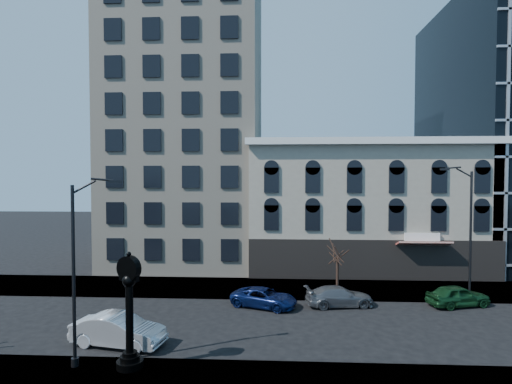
{
  "coord_description": "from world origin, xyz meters",
  "views": [
    {
      "loc": [
        3.45,
        -24.06,
        8.98
      ],
      "look_at": [
        2.0,
        4.0,
        8.0
      ],
      "focal_mm": 28.0,
      "sensor_mm": 36.0,
      "label": 1
    }
  ],
  "objects": [
    {
      "name": "ground",
      "position": [
        0.0,
        0.0,
        0.0
      ],
      "size": [
        160.0,
        160.0,
        0.0
      ],
      "primitive_type": "plane",
      "color": "black",
      "rests_on": "ground"
    },
    {
      "name": "sidewalk_far",
      "position": [
        0.0,
        8.0,
        0.06
      ],
      "size": [
        160.0,
        6.0,
        0.12
      ],
      "primitive_type": "cube",
      "color": "#9C998E",
      "rests_on": "ground"
    },
    {
      "name": "cream_tower",
      "position": [
        -6.11,
        18.88,
        19.32
      ],
      "size": [
        15.9,
        15.4,
        42.5
      ],
      "color": "beige",
      "rests_on": "ground"
    },
    {
      "name": "victorian_row",
      "position": [
        12.0,
        15.89,
        6.0
      ],
      "size": [
        22.6,
        11.19,
        12.5
      ],
      "color": "#A99F8B",
      "rests_on": "ground"
    },
    {
      "name": "street_clock",
      "position": [
        -3.39,
        -6.03,
        2.59
      ],
      "size": [
        1.24,
        1.24,
        5.46
      ],
      "rotation": [
        0.0,
        0.0,
        -0.36
      ],
      "color": "black",
      "rests_on": "sidewalk_near"
    },
    {
      "name": "street_lamp_near",
      "position": [
        -5.4,
        -5.83,
        6.94
      ],
      "size": [
        2.25,
        0.99,
        9.04
      ],
      "rotation": [
        0.0,
        0.0,
        0.34
      ],
      "color": "black",
      "rests_on": "sidewalk_near"
    },
    {
      "name": "street_lamp_far",
      "position": [
        17.04,
        6.06,
        7.59
      ],
      "size": [
        2.56,
        0.51,
        9.89
      ],
      "rotation": [
        0.0,
        0.0,
        3.06
      ],
      "color": "black",
      "rests_on": "sidewalk_far"
    },
    {
      "name": "bare_tree_far",
      "position": [
        8.27,
        7.52,
        3.37
      ],
      "size": [
        2.52,
        2.52,
        4.32
      ],
      "color": "#322119",
      "rests_on": "sidewalk_far"
    },
    {
      "name": "car_near_b",
      "position": [
        -5.01,
        -3.38,
        0.83
      ],
      "size": [
        5.27,
        2.63,
        1.66
      ],
      "primitive_type": "imported",
      "rotation": [
        0.0,
        0.0,
        1.39
      ],
      "color": "silver",
      "rests_on": "ground"
    },
    {
      "name": "car_far_a",
      "position": [
        2.59,
        3.45,
        0.64
      ],
      "size": [
        5.07,
        3.59,
        1.28
      ],
      "primitive_type": "imported",
      "rotation": [
        0.0,
        0.0,
        1.22
      ],
      "color": "#0C194C",
      "rests_on": "ground"
    },
    {
      "name": "car_far_b",
      "position": [
        7.85,
        3.89,
        0.69
      ],
      "size": [
        4.96,
        2.61,
        1.37
      ],
      "primitive_type": "imported",
      "rotation": [
        0.0,
        0.0,
        1.72
      ],
      "color": "#595B60",
      "rests_on": "ground"
    },
    {
      "name": "car_far_c",
      "position": [
        16.15,
        4.29,
        0.74
      ],
      "size": [
        4.65,
        2.82,
        1.48
      ],
      "primitive_type": "imported",
      "rotation": [
        0.0,
        0.0,
        1.83
      ],
      "color": "#143F1E",
      "rests_on": "ground"
    }
  ]
}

